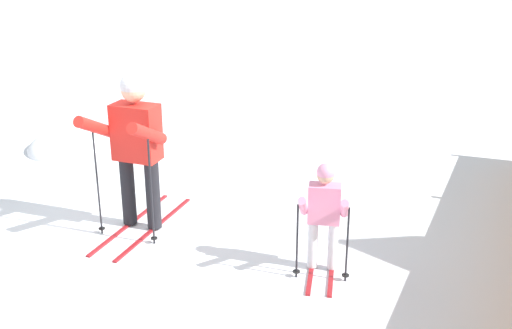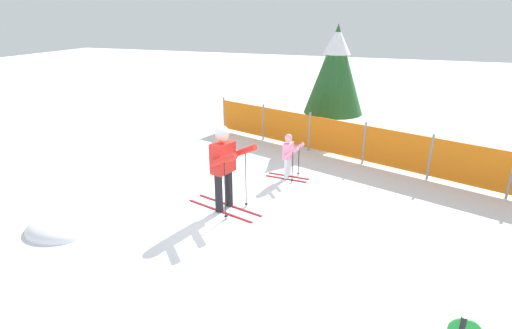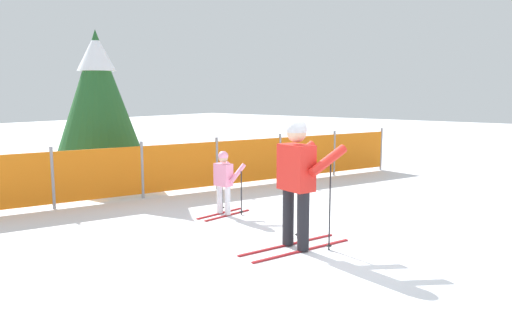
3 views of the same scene
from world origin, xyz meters
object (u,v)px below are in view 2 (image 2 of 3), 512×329
(skier_child, at_px, (289,153))
(safety_fence, at_px, (364,143))
(skier_adult, at_px, (224,161))
(conifer_far, at_px, (336,68))

(skier_child, relative_size, safety_fence, 0.12)
(skier_adult, xyz_separation_m, skier_child, (0.76, 1.97, -0.40))
(skier_child, xyz_separation_m, conifer_far, (0.33, 3.97, 1.47))
(skier_child, distance_m, conifer_far, 4.25)
(safety_fence, height_order, conifer_far, conifer_far)
(skier_adult, height_order, conifer_far, conifer_far)
(skier_adult, distance_m, safety_fence, 4.29)
(safety_fence, bearing_deg, skier_adult, -122.93)
(conifer_far, bearing_deg, skier_child, -94.80)
(skier_adult, bearing_deg, safety_fence, 73.19)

